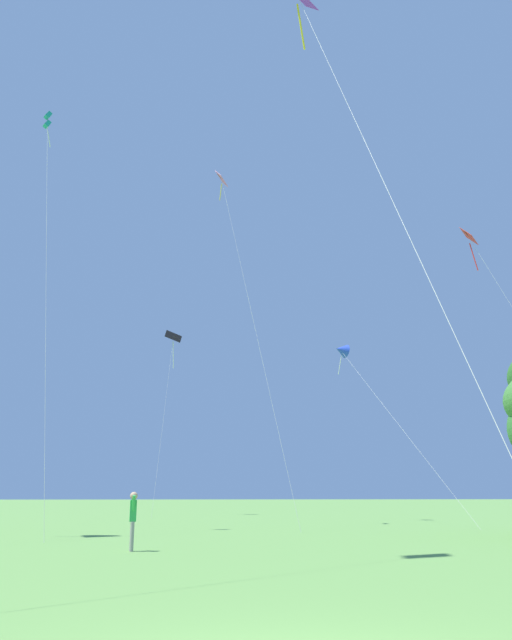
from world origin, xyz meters
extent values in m
cube|color=pink|center=(0.12, 28.15, 19.36)|extent=(0.82, 1.22, 0.81)
cylinder|color=#3F382D|center=(0.12, 28.15, 19.36)|extent=(0.58, 0.54, 0.37)
cylinder|color=yellow|center=(0.08, 28.19, 18.53)|extent=(0.15, 0.14, 1.03)
cylinder|color=silver|center=(1.74, 24.64, 9.65)|extent=(3.25, 7.04, 19.29)
cube|color=black|center=(-3.12, 44.97, 13.92)|extent=(1.38, 0.96, 1.17)
cylinder|color=#3F382D|center=(-3.12, 44.97, 13.92)|extent=(1.06, 0.20, 0.59)
cylinder|color=silver|center=(-3.08, 45.08, 12.39)|extent=(0.16, 0.29, 2.16)
cylinder|color=silver|center=(-3.51, 42.22, 6.91)|extent=(0.80, 5.53, 13.82)
cylinder|color=yellow|center=(2.21, 11.97, 16.52)|extent=(0.33, 0.26, 1.63)
cylinder|color=silver|center=(2.74, 6.66, 8.85)|extent=(1.31, 10.47, 17.70)
cube|color=teal|center=(-8.77, 23.13, 19.80)|extent=(0.46, 0.45, 0.38)
cube|color=teal|center=(-8.77, 23.13, 19.30)|extent=(0.46, 0.45, 0.38)
cylinder|color=#3F382D|center=(-8.77, 23.13, 19.55)|extent=(0.02, 0.02, 0.72)
cylinder|color=silver|center=(-8.67, 23.22, 18.69)|extent=(0.26, 0.24, 1.09)
cylinder|color=silver|center=(-7.24, 19.73, 9.74)|extent=(3.08, 6.82, 19.48)
cone|color=blue|center=(8.03, 33.12, 10.34)|extent=(1.09, 1.10, 0.99)
cylinder|color=silver|center=(7.94, 33.25, 9.40)|extent=(0.25, 0.32, 1.18)
cylinder|color=silver|center=(9.79, 27.90, 5.13)|extent=(3.54, 10.46, 10.27)
cube|color=red|center=(14.41, 27.19, 15.87)|extent=(1.16, 1.41, 0.96)
cylinder|color=#3F382D|center=(14.41, 27.19, 15.87)|extent=(0.95, 0.66, 0.39)
cylinder|color=red|center=(14.54, 27.11, 14.58)|extent=(0.34, 0.25, 1.71)
cylinder|color=gray|center=(-2.60, 12.79, 0.38)|extent=(0.10, 0.10, 0.77)
cylinder|color=gray|center=(-2.62, 12.95, 0.38)|extent=(0.10, 0.10, 0.77)
cube|color=green|center=(-2.61, 12.87, 1.06)|extent=(0.20, 0.21, 0.58)
cylinder|color=green|center=(-2.60, 12.75, 1.20)|extent=(0.11, 0.27, 0.54)
cylinder|color=green|center=(-2.63, 12.99, 1.20)|extent=(0.11, 0.27, 0.54)
sphere|color=tan|center=(-2.61, 12.87, 1.45)|extent=(0.21, 0.21, 0.21)
camera|label=1|loc=(-0.86, -5.59, 1.49)|focal=35.64mm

